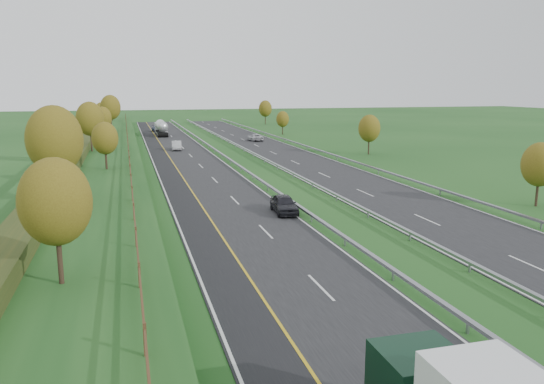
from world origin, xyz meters
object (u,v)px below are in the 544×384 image
Objects in this scene: road_tanker at (161,127)px; car_silver_mid at (177,145)px; car_small_far at (157,129)px; car_dark_near at (284,204)px; car_oncoming at (255,137)px.

car_silver_mid is (0.61, -30.18, -1.04)m from road_tanker.
road_tanker reaches higher than car_small_far.
road_tanker is 81.41m from car_dark_near.
car_silver_mid reaches higher than car_oncoming.
car_oncoming is (17.20, 12.02, -0.07)m from car_silver_mid.
car_dark_near is at bearing -92.74° from car_small_far.
car_small_far is 34.11m from car_oncoming.
car_small_far is 0.95× the size of car_oncoming.
car_small_far is at bearing 96.10° from car_silver_mid.
car_oncoming is at bearing -63.85° from car_small_far.
car_silver_mid is at bearing 31.73° from car_oncoming.
car_small_far is at bearing 92.48° from road_tanker.
car_dark_near is at bearing -80.31° from car_silver_mid.
car_silver_mid is 20.98m from car_oncoming.
road_tanker is at bearing -93.76° from car_small_far.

